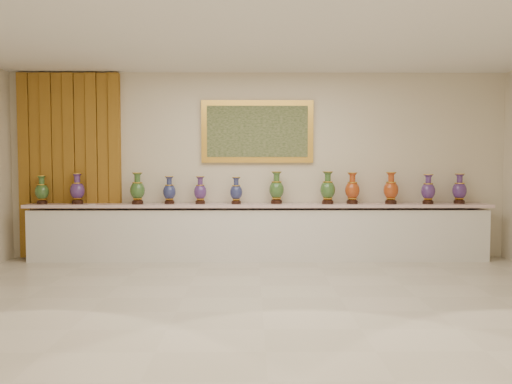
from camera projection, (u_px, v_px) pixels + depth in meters
ground at (262, 297)px, 5.68m from camera, size 8.00×8.00×0.00m
room at (100, 160)px, 8.01m from camera, size 8.00×8.00×8.00m
counter at (259, 233)px, 7.92m from camera, size 7.28×0.48×0.90m
vase_0 at (42, 191)px, 7.82m from camera, size 0.27×0.27×0.45m
vase_1 at (77, 190)px, 7.87m from camera, size 0.27×0.27×0.48m
vase_2 at (138, 190)px, 7.81m from camera, size 0.25×0.25×0.50m
vase_3 at (169, 191)px, 7.88m from camera, size 0.24×0.24×0.44m
vase_4 at (200, 191)px, 7.88m from camera, size 0.25×0.25×0.43m
vase_5 at (236, 192)px, 7.85m from camera, size 0.20×0.20×0.42m
vase_6 at (277, 189)px, 7.90m from camera, size 0.31×0.31×0.51m
vase_7 at (328, 189)px, 7.85m from camera, size 0.30×0.30×0.51m
vase_8 at (352, 190)px, 7.88m from camera, size 0.29×0.29×0.50m
vase_9 at (391, 190)px, 7.86m from camera, size 0.26×0.26×0.50m
vase_10 at (428, 191)px, 7.85m from camera, size 0.25×0.25×0.47m
vase_11 at (459, 190)px, 7.93m from camera, size 0.25×0.25×0.48m
label_card at (92, 204)px, 7.74m from camera, size 0.10×0.06×0.00m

